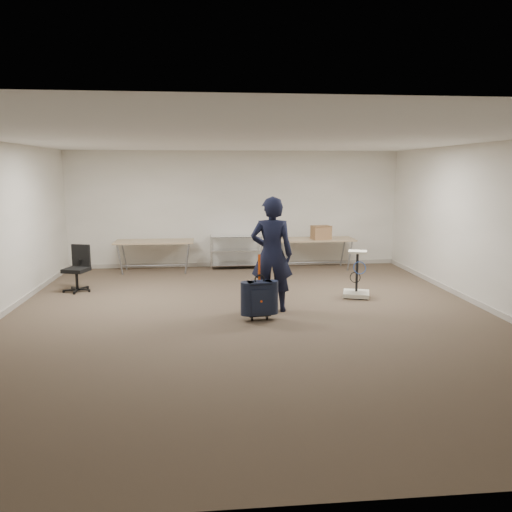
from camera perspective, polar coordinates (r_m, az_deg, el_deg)
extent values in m
plane|color=#4C3C2E|center=(8.01, -0.52, -7.20)|extent=(9.00, 9.00, 0.00)
plane|color=beige|center=(12.18, -2.42, 5.35)|extent=(8.00, 0.00, 8.00)
plane|color=beige|center=(3.34, 6.38, -6.61)|extent=(8.00, 0.00, 8.00)
plane|color=beige|center=(9.00, 25.78, 2.82)|extent=(0.00, 9.00, 9.00)
plane|color=white|center=(7.67, -0.55, 13.23)|extent=(8.00, 8.00, 0.00)
cube|color=#BBB5A8|center=(12.35, -2.37, -0.91)|extent=(8.00, 0.02, 0.10)
cube|color=#BBB5A8|center=(9.23, 25.11, -5.52)|extent=(0.02, 9.00, 0.10)
cube|color=#93775A|center=(11.76, -11.53, 1.63)|extent=(1.80, 0.75, 0.03)
cylinder|color=gray|center=(11.85, -11.44, -1.06)|extent=(1.50, 0.02, 0.02)
cylinder|color=gray|center=(11.62, -15.30, -0.44)|extent=(0.13, 0.04, 0.69)
cylinder|color=gray|center=(11.46, -7.89, -0.32)|extent=(0.13, 0.04, 0.69)
cylinder|color=gray|center=(12.21, -14.83, 0.06)|extent=(0.13, 0.04, 0.69)
cylinder|color=gray|center=(12.05, -7.78, 0.18)|extent=(0.13, 0.04, 0.69)
cube|color=#93775A|center=(11.97, 6.88, 1.90)|extent=(1.80, 0.75, 0.03)
cylinder|color=gray|center=(12.06, 6.82, -0.74)|extent=(1.50, 0.02, 0.02)
cylinder|color=gray|center=(11.60, 3.54, -0.13)|extent=(0.13, 0.04, 0.69)
cylinder|color=gray|center=(11.93, 10.67, 0.00)|extent=(0.13, 0.04, 0.69)
cylinder|color=gray|center=(12.18, 3.09, 0.36)|extent=(0.13, 0.04, 0.69)
cylinder|color=gray|center=(12.50, 9.91, 0.46)|extent=(0.13, 0.04, 0.69)
cylinder|color=silver|center=(11.77, -5.16, 0.25)|extent=(0.02, 0.02, 0.80)
cylinder|color=silver|center=(11.83, 0.66, 0.35)|extent=(0.02, 0.02, 0.80)
cylinder|color=silver|center=(12.21, -5.18, 0.60)|extent=(0.02, 0.02, 0.80)
cylinder|color=silver|center=(12.28, 0.43, 0.69)|extent=(0.02, 0.02, 0.80)
cube|color=silver|center=(12.06, -2.29, -0.93)|extent=(1.20, 0.45, 0.02)
cube|color=silver|center=(12.00, -2.31, 0.71)|extent=(1.20, 0.45, 0.02)
cube|color=silver|center=(11.95, -2.32, 2.28)|extent=(1.20, 0.45, 0.01)
imported|color=black|center=(8.27, 1.81, 0.19)|extent=(0.76, 0.56, 1.92)
cube|color=black|center=(7.85, 0.40, -4.80)|extent=(0.41, 0.27, 0.53)
cube|color=black|center=(7.94, 0.36, -6.70)|extent=(0.36, 0.20, 0.03)
cylinder|color=black|center=(7.91, -0.47, -7.15)|extent=(0.03, 0.07, 0.07)
cylinder|color=black|center=(7.96, 1.25, -7.04)|extent=(0.03, 0.07, 0.07)
torus|color=black|center=(7.78, 0.40, -2.71)|extent=(0.17, 0.05, 0.17)
cube|color=#FE510D|center=(7.76, 0.37, -1.29)|extent=(0.04, 0.01, 0.40)
cylinder|color=black|center=(10.38, -19.73, -3.60)|extent=(0.54, 0.54, 0.08)
cylinder|color=black|center=(10.34, -19.79, -2.59)|extent=(0.05, 0.05, 0.36)
cube|color=black|center=(10.30, -19.86, -1.51)|extent=(0.52, 0.52, 0.07)
cube|color=black|center=(10.42, -19.36, 0.07)|extent=(0.38, 0.17, 0.44)
cube|color=beige|center=(9.54, 11.38, -4.25)|extent=(0.60, 0.60, 0.08)
cylinder|color=black|center=(9.32, 10.59, -4.80)|extent=(0.06, 0.06, 0.04)
cylinder|color=black|center=(9.50, 11.38, -1.74)|extent=(0.05, 0.05, 0.76)
cube|color=beige|center=(9.39, 11.54, 0.47)|extent=(0.40, 0.37, 0.04)
torus|color=blue|center=(9.38, 11.89, -1.31)|extent=(0.26, 0.17, 0.23)
cube|color=#9B6F48|center=(11.88, 7.44, 2.68)|extent=(0.47, 0.39, 0.32)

